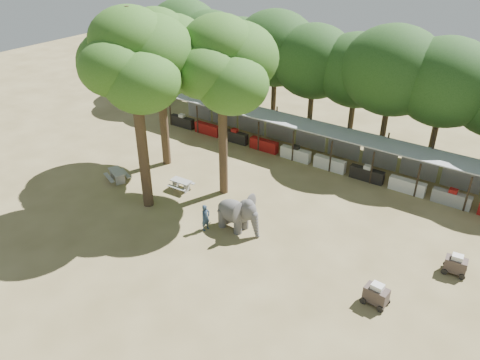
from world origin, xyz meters
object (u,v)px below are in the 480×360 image
Objects in this scene: cart_front at (376,294)px; yard_tree_left at (158,51)px; handler at (206,218)px; elephant at (238,213)px; picnic_table_near at (117,174)px; yard_tree_back at (222,64)px; yard_tree_center at (133,59)px; picnic_table_far at (181,184)px; cart_back at (456,264)px.

yard_tree_left is at bearing 168.28° from cart_front.
yard_tree_left reaches higher than handler.
elephant is 1.47× the size of picnic_table_near.
yard_tree_back is 10.98m from picnic_table_near.
elephant is (3.35, -3.14, -7.41)m from yard_tree_back.
yard_tree_center is 9.68m from handler.
picnic_table_far is (4.40, 1.63, -0.05)m from picnic_table_near.
picnic_table_far is (3.63, -2.59, -7.74)m from yard_tree_left.
elephant reaches higher than picnic_table_near.
cart_back is at bearing 12.65° from yard_tree_center.
cart_back is (2.54, 4.43, -0.02)m from cart_front.
yard_tree_center is at bearing 94.57° from handler.
cart_front is (12.16, -4.45, -7.96)m from yard_tree_back.
yard_tree_center reaches higher than cart_back.
yard_tree_left is 0.92× the size of yard_tree_center.
picnic_table_near is at bearing -100.38° from yard_tree_left.
yard_tree_center reaches higher than picnic_table_near.
picnic_table_near is at bearing 90.64° from handler.
yard_tree_center is 5.04m from yard_tree_back.
yard_tree_center is 10.31m from elephant.
handler reaches higher than picnic_table_far.
picnic_table_far is at bearing -146.21° from yard_tree_back.
picnic_table_far is 1.20× the size of cart_back.
picnic_table_near is (-10.12, -0.07, -0.61)m from elephant.
handler is 10.33m from cart_front.
yard_tree_back is 9.00m from handler.
yard_tree_center is 6.01× the size of picnic_table_near.
yard_tree_back reaches higher than cart_back.
yard_tree_left is 8.95× the size of cart_back.
cart_back is (14.70, -0.03, -7.98)m from yard_tree_back.
yard_tree_center reaches higher than yard_tree_back.
cart_back is at bearing 17.55° from elephant.
yard_tree_center is at bearing -173.01° from cart_back.
elephant is 1.79× the size of handler.
picnic_table_far is at bearing 167.01° from elephant.
cart_back is at bearing -0.10° from yard_tree_back.
yard_tree_left is 5.50× the size of picnic_table_near.
yard_tree_center is at bearing -176.72° from cart_front.
cart_back is at bearing -2.84° from yard_tree_left.
yard_tree_back is at bearing 164.88° from cart_front.
cart_back is at bearing 30.64° from picnic_table_near.
yard_tree_left is 20.44m from cart_front.
handler is at bearing -167.50° from cart_back.
handler is (-1.52, -1.11, -0.31)m from elephant.
handler is at bearing -2.92° from yard_tree_center.
yard_tree_back is 8.95× the size of cart_front.
yard_tree_back reaches higher than picnic_table_far.
picnic_table_near is at bearing -178.76° from cart_front.
yard_tree_left is at bearing 63.67° from handler.
picnic_table_near is at bearing -177.39° from elephant.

